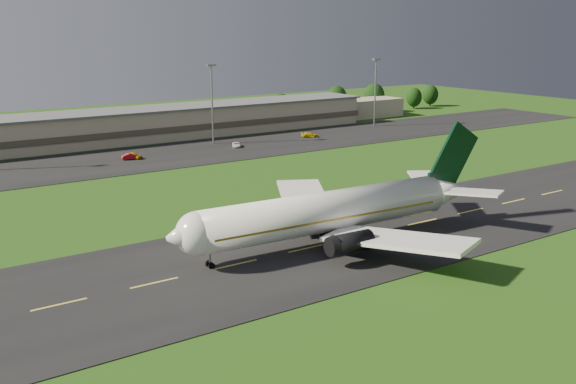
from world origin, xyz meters
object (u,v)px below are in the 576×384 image
terminal (191,121)px  service_vehicle_c (236,145)px  service_vehicle_a (134,155)px  service_vehicle_b (131,157)px  light_mast_east (375,84)px  light_mast_centre (212,95)px  airliner (331,212)px  service_vehicle_d (310,135)px

terminal → service_vehicle_c: bearing=-87.3°
service_vehicle_a → service_vehicle_b: service_vehicle_a is taller
terminal → light_mast_east: size_ratio=7.13×
service_vehicle_c → light_mast_centre: bearing=135.3°
terminal → service_vehicle_a: size_ratio=33.82×
light_mast_centre → service_vehicle_b: bearing=-162.0°
terminal → light_mast_centre: 18.45m
airliner → light_mast_east: light_mast_east is taller
service_vehicle_a → terminal: bearing=16.1°
terminal → service_vehicle_a: bearing=-137.3°
light_mast_east → service_vehicle_c: size_ratio=4.84×
light_mast_east → airliner: bearing=-134.2°
terminal → service_vehicle_d: terminal is taller
airliner → service_vehicle_c: 76.73m
terminal → service_vehicle_c: terminal is taller
service_vehicle_c → airliner: bearing=-82.1°
airliner → service_vehicle_a: (-1.45, 72.46, -3.83)m
airliner → light_mast_centre: 83.64m
airliner → terminal: airliner is taller
service_vehicle_b → light_mast_east: bearing=-74.8°
terminal → service_vehicle_c: size_ratio=34.48×
service_vehicle_d → terminal: bearing=76.1°
terminal → service_vehicle_d: bearing=-41.4°
airliner → terminal: bearing=79.0°
light_mast_centre → service_vehicle_a: 28.14m
airliner → service_vehicle_d: (49.40, 74.12, -3.90)m
light_mast_centre → service_vehicle_b: light_mast_centre is taller
terminal → light_mast_centre: bearing=-95.0°
airliner → service_vehicle_b: airliner is taller
airliner → service_vehicle_a: bearing=94.3°
service_vehicle_c → service_vehicle_d: (24.00, 1.82, 0.08)m
terminal → light_mast_east: (53.60, -16.18, 8.75)m
light_mast_centre → service_vehicle_c: 14.55m
service_vehicle_c → service_vehicle_a: bearing=-153.0°
airliner → terminal: 99.25m
airliner → service_vehicle_d: 89.16m
terminal → service_vehicle_d: (25.11, -22.11, -3.23)m
airliner → service_vehicle_a: 72.58m
airliner → light_mast_centre: bearing=77.2°
service_vehicle_c → light_mast_east: bearing=35.7°
light_mast_east → service_vehicle_c: 54.40m
light_mast_east → service_vehicle_b: light_mast_east is taller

